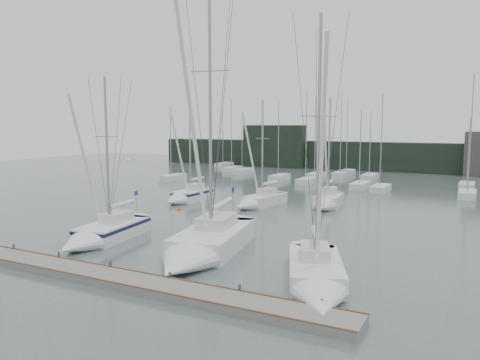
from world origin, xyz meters
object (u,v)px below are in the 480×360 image
(sailboat_mid_b, at_px, (256,202))
(buoy_a, at_px, (209,223))
(sailboat_near_left, at_px, (99,235))
(sailboat_mid_a, at_px, (186,197))
(sailboat_near_center, at_px, (200,249))
(sailboat_mid_c, at_px, (326,202))
(sailboat_near_right, at_px, (318,282))
(buoy_c, at_px, (179,210))

(sailboat_mid_b, relative_size, buoy_a, 22.70)
(sailboat_near_left, bearing_deg, sailboat_mid_a, 95.96)
(sailboat_near_center, distance_m, sailboat_mid_c, 20.58)
(sailboat_mid_c, bearing_deg, buoy_a, -126.87)
(sailboat_mid_a, distance_m, sailboat_mid_c, 14.61)
(sailboat_near_center, height_order, buoy_a, sailboat_near_center)
(sailboat_mid_b, height_order, buoy_a, sailboat_mid_b)
(sailboat_near_right, xyz_separation_m, sailboat_mid_b, (-12.83, 19.85, 0.00))
(sailboat_near_center, bearing_deg, sailboat_mid_c, 74.36)
(sailboat_near_center, relative_size, buoy_c, 40.02)
(sailboat_mid_a, bearing_deg, buoy_a, -44.81)
(sailboat_mid_a, xyz_separation_m, sailboat_mid_b, (7.92, 0.65, -0.05))
(sailboat_mid_c, bearing_deg, sailboat_mid_b, -163.27)
(sailboat_near_left, bearing_deg, sailboat_near_right, -15.81)
(sailboat_near_center, distance_m, sailboat_mid_a, 21.27)
(sailboat_mid_b, distance_m, buoy_c, 7.62)
(sailboat_near_center, distance_m, buoy_c, 16.84)
(buoy_a, bearing_deg, sailboat_near_center, -61.42)
(sailboat_near_right, distance_m, sailboat_mid_c, 23.54)
(sailboat_near_left, bearing_deg, buoy_c, 92.10)
(sailboat_near_left, xyz_separation_m, buoy_c, (-2.43, 13.01, -0.55))
(sailboat_mid_a, bearing_deg, buoy_c, -62.89)
(sailboat_near_center, relative_size, sailboat_mid_a, 1.77)
(buoy_a, bearing_deg, sailboat_mid_c, 60.10)
(sailboat_near_left, relative_size, sailboat_mid_c, 1.09)
(sailboat_near_center, bearing_deg, sailboat_mid_b, 93.60)
(sailboat_near_center, xyz_separation_m, buoy_c, (-10.66, 13.02, -0.64))
(sailboat_near_right, bearing_deg, sailboat_mid_b, 101.19)
(sailboat_near_right, height_order, sailboat_mid_a, sailboat_near_right)
(sailboat_near_left, distance_m, buoy_a, 9.70)
(sailboat_near_left, xyz_separation_m, buoy_a, (3.26, 9.12, -0.55))
(sailboat_near_left, bearing_deg, sailboat_near_center, -8.54)
(sailboat_near_left, bearing_deg, buoy_a, 61.87)
(buoy_c, bearing_deg, sailboat_near_right, -38.83)
(sailboat_near_left, xyz_separation_m, sailboat_mid_c, (9.81, 20.51, 0.02))
(sailboat_mid_a, bearing_deg, sailboat_near_center, -52.19)
(sailboat_near_center, height_order, sailboat_mid_b, sailboat_near_center)
(sailboat_near_right, distance_m, sailboat_mid_b, 23.64)
(buoy_c, bearing_deg, sailboat_near_left, -79.42)
(sailboat_near_left, height_order, sailboat_near_center, sailboat_near_center)
(sailboat_mid_b, xyz_separation_m, buoy_a, (-0.26, -8.63, -0.52))
(buoy_c, bearing_deg, sailboat_mid_c, 31.48)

